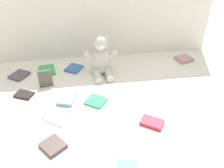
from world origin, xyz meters
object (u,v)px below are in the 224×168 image
object	(u,v)px
book_case_3	(53,145)
book_case_10	(19,75)
book_case_1	(96,101)
book_case_4	(67,98)
book_case_0	(152,122)
book_case_8	(74,68)
book_case_11	(24,94)
book_case_2	(184,59)
book_case_5	(47,70)
book_case_7	(56,117)
book_case_6	(45,79)
teddy_bear	(101,59)

from	to	relation	value
book_case_3	book_case_10	size ratio (longest dim) A/B	0.90
book_case_1	book_case_4	distance (m)	0.15
book_case_0	book_case_4	bearing A→B (deg)	-87.08
book_case_8	book_case_10	bearing A→B (deg)	-142.84
book_case_1	book_case_10	bearing A→B (deg)	-1.09
book_case_1	book_case_11	size ratio (longest dim) A/B	1.02
book_case_1	book_case_2	xyz separation A→B (m)	(0.62, 0.37, 0.00)
book_case_11	book_case_3	bearing A→B (deg)	49.36
book_case_0	book_case_3	world-z (taller)	same
book_case_5	book_case_7	xyz separation A→B (m)	(0.08, -0.44, -0.00)
book_case_1	book_case_6	xyz separation A→B (m)	(-0.27, 0.18, 0.04)
book_case_4	book_case_10	bearing A→B (deg)	153.25
teddy_bear	book_case_1	xyz separation A→B (m)	(-0.06, -0.29, -0.09)
book_case_11	book_case_2	bearing A→B (deg)	129.17
book_case_2	book_case_11	xyz separation A→B (m)	(-1.00, -0.26, -0.00)
book_case_0	book_case_2	bearing A→B (deg)	-179.87
book_case_6	book_case_7	size ratio (longest dim) A/B	0.80
book_case_3	book_case_6	xyz separation A→B (m)	(-0.06, 0.46, 0.04)
teddy_bear	book_case_5	world-z (taller)	teddy_bear
book_case_0	book_case_1	distance (m)	0.31
book_case_0	book_case_3	distance (m)	0.45
book_case_3	book_case_4	distance (m)	0.32
book_case_7	book_case_10	size ratio (longest dim) A/B	1.22
book_case_2	book_case_7	bearing A→B (deg)	-78.88
book_case_6	book_case_10	distance (m)	0.22
book_case_2	book_case_5	distance (m)	0.90
book_case_8	book_case_4	bearing A→B (deg)	-66.18
teddy_bear	book_case_1	size ratio (longest dim) A/B	2.61
book_case_6	book_case_5	bearing A→B (deg)	82.47
book_case_5	book_case_1	bearing A→B (deg)	-61.53
book_case_0	book_case_5	size ratio (longest dim) A/B	0.83
book_case_0	book_case_11	bearing A→B (deg)	-82.50
book_case_2	book_case_0	bearing A→B (deg)	-52.20
book_case_5	book_case_7	distance (m)	0.45
book_case_0	book_case_4	xyz separation A→B (m)	(-0.39, 0.24, 0.00)
book_case_0	book_case_5	bearing A→B (deg)	-102.31
book_case_4	book_case_7	distance (m)	0.14
teddy_bear	book_case_10	world-z (taller)	teddy_bear
book_case_4	book_case_5	world-z (taller)	book_case_4
book_case_4	book_case_5	size ratio (longest dim) A/B	0.93
book_case_2	book_case_8	world-z (taller)	book_case_2
book_case_0	book_case_7	size ratio (longest dim) A/B	0.81
book_case_11	book_case_8	bearing A→B (deg)	155.96
book_case_4	book_case_6	size ratio (longest dim) A/B	1.13
book_case_6	book_case_8	world-z (taller)	book_case_6
book_case_5	book_case_10	size ratio (longest dim) A/B	1.19
teddy_bear	book_case_5	size ratio (longest dim) A/B	2.06
book_case_1	book_case_3	world-z (taller)	book_case_3
book_case_0	book_case_1	world-z (taller)	book_case_0
book_case_3	book_case_11	bearing A→B (deg)	76.19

